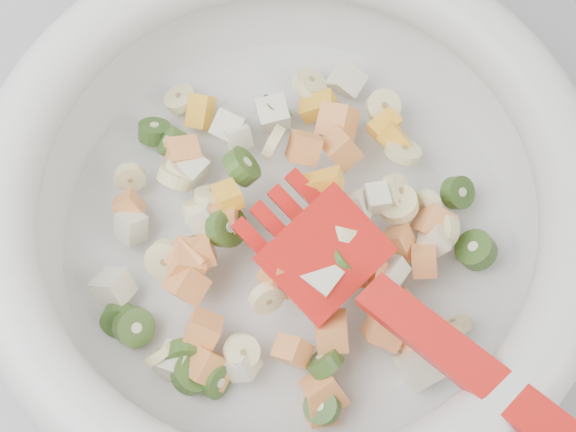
% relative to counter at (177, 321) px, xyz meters
% --- Properties ---
extents(counter, '(2.00, 0.60, 0.90)m').
position_rel_counter_xyz_m(counter, '(0.00, 0.00, 0.00)').
color(counter, '#9A999E').
rests_on(counter, ground).
extents(mixing_bowl, '(0.49, 0.41, 0.14)m').
position_rel_counter_xyz_m(mixing_bowl, '(0.16, -0.01, 0.51)').
color(mixing_bowl, silver).
rests_on(mixing_bowl, counter).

